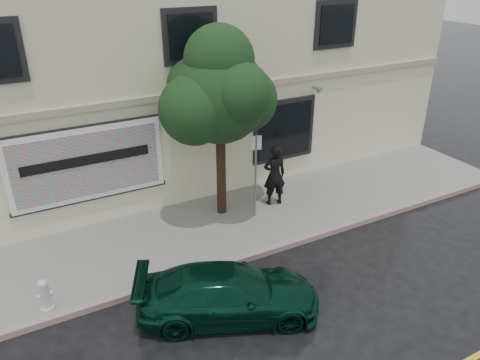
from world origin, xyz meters
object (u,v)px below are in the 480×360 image
car (228,293)px  fire_hydrant (45,295)px  pedestrian (274,175)px  street_tree (220,97)px

car → fire_hydrant: 3.99m
pedestrian → street_tree: bearing=2.4°
car → pedestrian: pedestrian is taller
car → pedestrian: 5.06m
pedestrian → fire_hydrant: size_ratio=2.48×
car → street_tree: bearing=-1.1°
car → pedestrian: size_ratio=2.04×
pedestrian → fire_hydrant: bearing=26.8°
pedestrian → street_tree: street_tree is taller
fire_hydrant → car: bearing=-13.0°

